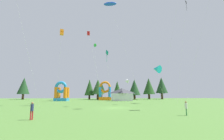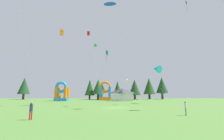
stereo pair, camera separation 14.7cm
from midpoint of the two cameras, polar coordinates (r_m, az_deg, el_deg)
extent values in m
plane|color=#548438|center=(27.48, 1.22, -13.60)|extent=(120.00, 120.00, 0.00)
cone|color=#19B7CC|center=(42.91, 15.95, 0.38)|extent=(3.09, 3.12, 2.47)
cylinder|color=silver|center=(43.74, 17.30, -5.57)|extent=(2.41, 1.89, 8.87)
ellipsoid|color=green|center=(66.25, -6.02, 8.91)|extent=(1.75, 3.43, 1.22)
cylinder|color=silver|center=(59.66, -5.84, -0.15)|extent=(1.25, 8.28, 22.32)
cylinder|color=silver|center=(29.55, -28.01, 4.83)|extent=(2.21, 6.85, 17.49)
cube|color=orange|center=(37.23, -17.70, 12.44)|extent=(0.97, 0.97, 0.54)
cube|color=orange|center=(37.47, -17.65, 13.37)|extent=(0.97, 0.97, 0.54)
cylinder|color=silver|center=(37.69, -18.61, 0.26)|extent=(1.77, 4.60, 15.84)
cylinder|color=silver|center=(29.28, 28.80, 7.05)|extent=(6.52, 0.52, 19.51)
cone|color=white|center=(53.45, 5.96, -3.88)|extent=(1.69, 1.74, 1.47)
cylinder|color=silver|center=(53.00, 5.49, -7.52)|extent=(1.05, 0.43, 6.78)
cube|color=red|center=(44.02, -8.45, 12.71)|extent=(0.70, 0.70, 0.44)
cube|color=red|center=(44.22, -8.44, 13.35)|extent=(0.70, 0.70, 0.44)
cylinder|color=silver|center=(41.50, -5.76, 1.00)|extent=(4.31, 0.18, 18.61)
ellipsoid|color=blue|center=(40.34, -0.58, 22.87)|extent=(3.24, 1.61, 1.37)
cylinder|color=silver|center=(36.40, 5.24, 6.28)|extent=(7.43, 0.98, 23.46)
cylinder|color=silver|center=(35.68, 20.91, 10.60)|extent=(3.52, 7.51, 27.58)
pyramid|color=black|center=(48.34, 25.55, 21.37)|extent=(0.81, 1.02, 0.97)
cylinder|color=black|center=(47.80, 25.56, 20.16)|extent=(0.04, 0.04, 2.25)
cylinder|color=silver|center=(41.92, 24.19, 6.72)|extent=(4.65, 1.27, 25.88)
pyramid|color=#0C7F7A|center=(31.74, -1.95, 6.19)|extent=(0.72, 0.98, 0.91)
cylinder|color=#0C7F7A|center=(31.55, -1.85, 4.55)|extent=(0.04, 0.04, 1.88)
cylinder|color=silver|center=(32.03, -1.17, -3.48)|extent=(0.84, 2.37, 10.52)
cylinder|color=#33723F|center=(19.74, 25.44, -13.62)|extent=(0.15, 0.15, 0.76)
cylinder|color=#33723F|center=(19.59, 25.43, -13.66)|extent=(0.15, 0.15, 0.76)
cylinder|color=silver|center=(19.61, 25.31, -11.67)|extent=(0.36, 0.36, 0.60)
sphere|color=#9E704C|center=(19.59, 25.23, -10.50)|extent=(0.20, 0.20, 0.20)
cylinder|color=#B21E26|center=(16.82, -26.94, -14.47)|extent=(0.16, 0.16, 0.79)
cylinder|color=#B21E26|center=(16.79, -27.48, -14.45)|extent=(0.16, 0.16, 0.79)
cylinder|color=navy|center=(16.74, -27.04, -12.06)|extent=(0.39, 0.39, 0.63)
sphere|color=#9E704C|center=(16.71, -26.94, -10.62)|extent=(0.21, 0.21, 0.21)
cube|color=orange|center=(61.86, -2.44, -10.31)|extent=(4.63, 3.62, 1.18)
cylinder|color=#268CD8|center=(60.57, -4.15, -7.97)|extent=(1.01, 1.01, 3.82)
cylinder|color=#268CD8|center=(60.57, -0.70, -7.99)|extent=(1.01, 1.01, 3.82)
cylinder|color=#268CD8|center=(63.17, -4.08, -8.00)|extent=(1.01, 1.01, 3.82)
cylinder|color=#268CD8|center=(63.17, -0.77, -8.02)|extent=(1.01, 1.01, 3.82)
torus|color=orange|center=(60.59, -2.41, -6.17)|extent=(4.43, 0.81, 4.43)
cube|color=#268CD8|center=(57.47, -17.68, -10.14)|extent=(4.26, 4.45, 0.97)
cylinder|color=orange|center=(56.30, -19.52, -7.74)|extent=(1.19, 1.19, 3.66)
cylinder|color=orange|center=(55.48, -16.46, -7.87)|extent=(1.19, 1.19, 3.66)
cylinder|color=orange|center=(59.42, -18.60, -7.80)|extent=(1.19, 1.19, 3.66)
cylinder|color=orange|center=(58.65, -15.70, -7.93)|extent=(1.19, 1.19, 3.66)
torus|color=#268CD8|center=(55.91, -17.91, -5.93)|extent=(4.02, 0.95, 4.02)
cube|color=silver|center=(55.07, 3.78, -9.79)|extent=(6.89, 3.97, 2.54)
pyramid|color=#3F3F47|center=(55.07, 3.76, -7.56)|extent=(6.89, 3.97, 1.75)
cylinder|color=#4C331E|center=(78.24, -29.48, -8.46)|extent=(0.89, 0.89, 2.29)
cone|color=#1E4221|center=(78.31, -29.23, -5.03)|extent=(4.95, 4.95, 7.11)
cylinder|color=#4C331E|center=(69.87, -8.08, -9.82)|extent=(0.77, 0.77, 1.72)
cone|color=#234C1E|center=(69.91, -8.01, -6.26)|extent=(4.29, 4.29, 6.96)
cylinder|color=#4C331E|center=(68.24, -5.04, -9.70)|extent=(0.93, 0.93, 2.21)
cone|color=#234C1E|center=(68.29, -4.99, -6.09)|extent=(5.18, 5.18, 6.40)
cylinder|color=#4C331E|center=(70.79, -3.65, -9.48)|extent=(0.65, 0.65, 2.68)
cone|color=#193819|center=(70.84, -3.62, -6.48)|extent=(3.59, 3.59, 4.75)
cylinder|color=#4C331E|center=(73.28, 2.09, -9.61)|extent=(0.65, 0.65, 2.33)
cone|color=#234C1E|center=(73.33, 2.07, -6.36)|extent=(3.62, 3.62, 5.97)
cylinder|color=#4C331E|center=(69.19, 8.36, -9.79)|extent=(0.93, 0.93, 1.82)
cone|color=#1E4221|center=(69.23, 8.28, -6.25)|extent=(5.18, 5.18, 6.73)
cylinder|color=#4C331E|center=(75.39, 13.50, -9.39)|extent=(0.98, 0.98, 2.22)
cone|color=#234C1E|center=(75.46, 13.37, -5.71)|extent=(5.44, 5.44, 7.48)
cylinder|color=#4C331E|center=(76.78, 17.93, -9.06)|extent=(0.46, 0.46, 2.57)
cone|color=#1E4221|center=(76.81, 17.81, -6.46)|extent=(2.57, 2.57, 4.42)
cylinder|color=#4C331E|center=(77.08, 17.87, -9.00)|extent=(0.97, 0.97, 2.75)
cone|color=#1E4221|center=(77.18, 17.70, -5.23)|extent=(5.40, 5.40, 7.39)
camera|label=1|loc=(0.07, -89.89, -0.02)|focal=25.18mm
camera|label=2|loc=(0.07, 90.11, 0.02)|focal=25.18mm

